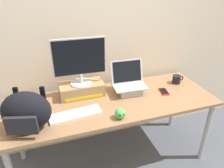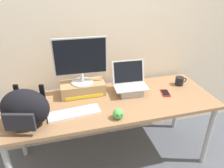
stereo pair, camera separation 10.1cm
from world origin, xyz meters
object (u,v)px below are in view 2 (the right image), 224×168
Objects in this scene: desktop_monitor at (81,60)px; coffee_mug at (180,81)px; cell_phone at (165,93)px; messenger_backpack at (25,109)px; plush_toy at (118,114)px; toner_box_yellow at (83,88)px; external_keyboard at (74,113)px; open_laptop at (130,87)px.

coffee_mug is (1.03, -0.08, -0.31)m from desktop_monitor.
cell_phone is (0.80, -0.21, -0.35)m from desktop_monitor.
desktop_monitor is at bearing 176.67° from cell_phone.
plush_toy is (0.72, -0.10, -0.11)m from messenger_backpack.
coffee_mug is at bearing 41.24° from cell_phone.
messenger_backpack reaches higher than coffee_mug.
desktop_monitor is at bearing 175.60° from coffee_mug.
toner_box_yellow is at bearing 88.90° from desktop_monitor.
external_keyboard is (-0.12, -0.33, -0.05)m from toner_box_yellow.
coffee_mug is 0.85× the size of cell_phone.
plush_toy is (-0.81, -0.40, 0.00)m from coffee_mug.
plush_toy is (-0.58, -0.27, 0.04)m from cell_phone.
external_keyboard is at bearing 155.58° from plush_toy.
toner_box_yellow is 1.27× the size of open_laptop.
toner_box_yellow is 4.66× the size of plush_toy.
open_laptop is (0.46, -0.10, 0.01)m from toner_box_yellow.
desktop_monitor reaches higher than coffee_mug.
cell_phone is 0.64m from plush_toy.
open_laptop is at bearing -12.49° from toner_box_yellow.
desktop_monitor is 5.40× the size of plush_toy.
plush_toy is (0.22, -0.48, -0.02)m from toner_box_yellow.
cell_phone is at bearing 1.92° from external_keyboard.
desktop_monitor reaches higher than open_laptop.
coffee_mug is at bearing 26.50° from plush_toy.
open_laptop is 0.80× the size of messenger_backpack.
external_keyboard is 0.93m from cell_phone.
desktop_monitor is 3.25× the size of cell_phone.
open_laptop is 0.99m from messenger_backpack.
toner_box_yellow reaches higher than coffee_mug.
desktop_monitor is 0.49m from external_keyboard.
plush_toy is at bearing -118.47° from open_laptop.
toner_box_yellow is 0.83m from cell_phone.
cell_phone is (-0.23, -0.13, -0.04)m from coffee_mug.
toner_box_yellow is 0.63m from messenger_backpack.
coffee_mug is at bearing 26.80° from messenger_backpack.
desktop_monitor is 1.17× the size of messenger_backpack.
toner_box_yellow reaches higher than cell_phone.
plush_toy is at bearing -65.22° from toner_box_yellow.
messenger_backpack is at bearing 171.90° from plush_toy.
messenger_backpack is at bearing -168.82° from coffee_mug.
coffee_mug is (1.16, 0.25, 0.03)m from external_keyboard.
cell_phone is 1.66× the size of plush_toy.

